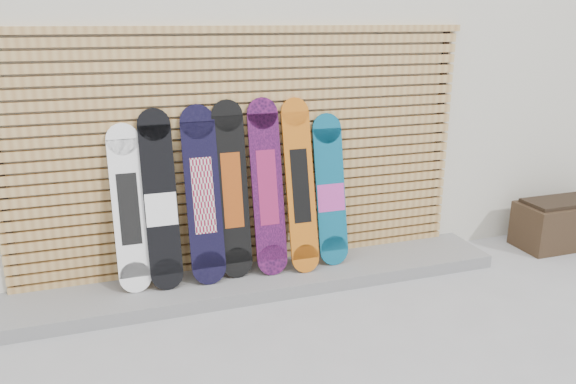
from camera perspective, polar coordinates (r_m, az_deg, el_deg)
name	(u,v)px	position (r m, az deg, el deg)	size (l,w,h in m)	color
ground	(296,319)	(4.70, 0.84, -12.76)	(80.00, 80.00, 0.00)	gray
building	(245,62)	(7.59, -4.39, 13.00)	(12.00, 5.00, 3.60)	beige
concrete_step	(256,280)	(5.21, -3.24, -8.89)	(4.60, 0.70, 0.12)	slate
slat_wall	(246,151)	(5.09, -4.32, 4.20)	(4.26, 0.08, 2.29)	#B5874B
planter_box	(569,222)	(6.76, 26.61, -2.74)	(1.15, 0.48, 0.52)	#2F2115
snowboard_0	(129,209)	(4.88, -15.85, -1.68)	(0.27, 0.31, 1.41)	white
snowboard_1	(161,202)	(4.86, -12.82, -0.96)	(0.28, 0.34, 1.52)	black
snowboard_2	(203,196)	(4.90, -8.62, -0.36)	(0.30, 0.36, 1.54)	black
snowboard_3	(232,190)	(4.97, -5.70, 0.17)	(0.28, 0.30, 1.57)	black
snowboard_4	(267,188)	(5.02, -2.11, 0.46)	(0.28, 0.35, 1.57)	black
snowboard_5	(300,186)	(5.09, 1.25, 0.62)	(0.26, 0.39, 1.56)	#C06114
snowboard_6	(330,191)	(5.25, 4.33, 0.09)	(0.28, 0.32, 1.40)	#0C5675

